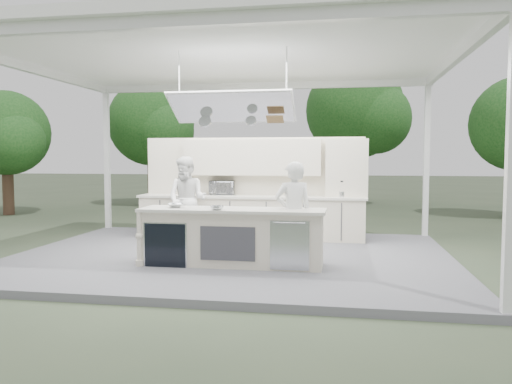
% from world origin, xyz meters
% --- Properties ---
extents(ground, '(90.00, 90.00, 0.00)m').
position_xyz_m(ground, '(0.00, 0.00, 0.00)').
color(ground, '#3D4831').
rests_on(ground, ground).
extents(stage_deck, '(8.00, 6.00, 0.12)m').
position_xyz_m(stage_deck, '(0.00, 0.00, 0.06)').
color(stage_deck, '#57575B').
rests_on(stage_deck, ground).
extents(tent, '(8.20, 6.20, 3.86)m').
position_xyz_m(tent, '(0.00, -0.01, 3.71)').
color(tent, white).
rests_on(tent, ground).
extents(demo_island, '(3.10, 0.79, 0.95)m').
position_xyz_m(demo_island, '(0.18, -0.91, 0.60)').
color(demo_island, beige).
rests_on(demo_island, stage_deck).
extents(back_counter, '(5.08, 0.72, 0.95)m').
position_xyz_m(back_counter, '(0.00, 1.90, 0.60)').
color(back_counter, beige).
rests_on(back_counter, stage_deck).
extents(back_wall_unit, '(5.05, 0.48, 2.25)m').
position_xyz_m(back_wall_unit, '(0.44, 2.11, 1.57)').
color(back_wall_unit, beige).
rests_on(back_wall_unit, stage_deck).
extents(tree_cluster, '(19.55, 9.40, 5.85)m').
position_xyz_m(tree_cluster, '(-0.16, 9.77, 3.29)').
color(tree_cluster, '#483424').
rests_on(tree_cluster, ground).
extents(head_chef, '(0.74, 0.61, 1.74)m').
position_xyz_m(head_chef, '(1.20, -0.70, 0.99)').
color(head_chef, white).
rests_on(head_chef, stage_deck).
extents(sous_chef, '(0.96, 0.80, 1.82)m').
position_xyz_m(sous_chef, '(-1.22, 1.10, 1.03)').
color(sous_chef, white).
rests_on(sous_chef, stage_deck).
extents(toaster_oven, '(0.62, 0.46, 0.32)m').
position_xyz_m(toaster_oven, '(-0.70, 2.08, 1.23)').
color(toaster_oven, '#B2B4B9').
rests_on(toaster_oven, back_counter).
extents(bowl_large, '(0.35, 0.35, 0.07)m').
position_xyz_m(bowl_large, '(-0.80, -0.88, 1.10)').
color(bowl_large, silver).
rests_on(bowl_large, demo_island).
extents(bowl_small, '(0.22, 0.22, 0.07)m').
position_xyz_m(bowl_small, '(0.00, -1.15, 1.10)').
color(bowl_small, '#B5B8BC').
rests_on(bowl_small, demo_island).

